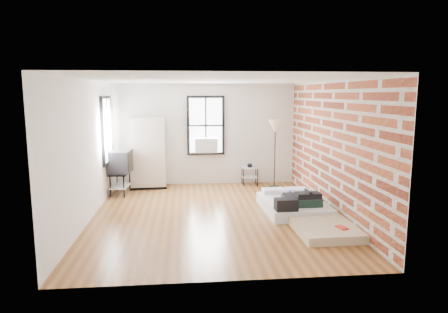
{
  "coord_description": "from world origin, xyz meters",
  "views": [
    {
      "loc": [
        -0.56,
        -8.07,
        2.52
      ],
      "look_at": [
        0.25,
        0.3,
        1.2
      ],
      "focal_mm": 32.0,
      "sensor_mm": 36.0,
      "label": 1
    }
  ],
  "objects": [
    {
      "name": "wardrobe",
      "position": [
        -1.58,
        2.65,
        0.95
      ],
      "size": [
        0.99,
        0.61,
        1.9
      ],
      "rotation": [
        0.0,
        0.0,
        0.06
      ],
      "color": "black",
      "rests_on": "ground"
    },
    {
      "name": "side_table",
      "position": [
        1.21,
        2.72,
        0.39
      ],
      "size": [
        0.46,
        0.37,
        0.59
      ],
      "rotation": [
        0.0,
        0.0,
        -0.02
      ],
      "color": "black",
      "rests_on": "ground"
    },
    {
      "name": "mattress_main",
      "position": [
        1.75,
        0.12,
        0.15
      ],
      "size": [
        1.32,
        1.76,
        0.56
      ],
      "rotation": [
        0.0,
        0.0,
        0.03
      ],
      "color": "white",
      "rests_on": "ground"
    },
    {
      "name": "room_shell",
      "position": [
        0.23,
        0.36,
        1.74
      ],
      "size": [
        5.02,
        6.02,
        2.8
      ],
      "color": "silver",
      "rests_on": "ground"
    },
    {
      "name": "ground",
      "position": [
        0.0,
        0.0,
        0.0
      ],
      "size": [
        6.0,
        6.0,
        0.0
      ],
      "primitive_type": "plane",
      "color": "brown",
      "rests_on": "ground"
    },
    {
      "name": "floor_lamp",
      "position": [
        1.85,
        2.45,
        1.58
      ],
      "size": [
        0.39,
        0.39,
        1.83
      ],
      "color": "black",
      "rests_on": "ground"
    },
    {
      "name": "tv_stand",
      "position": [
        -2.21,
        1.98,
        0.8
      ],
      "size": [
        0.61,
        0.83,
        1.12
      ],
      "rotation": [
        0.0,
        0.0,
        -0.08
      ],
      "color": "black",
      "rests_on": "ground"
    },
    {
      "name": "mattress_bare",
      "position": [
        1.92,
        -0.75,
        0.13
      ],
      "size": [
        1.11,
        2.05,
        0.44
      ],
      "rotation": [
        0.0,
        0.0,
        0.02
      ],
      "color": "#BFAF8A",
      "rests_on": "ground"
    }
  ]
}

